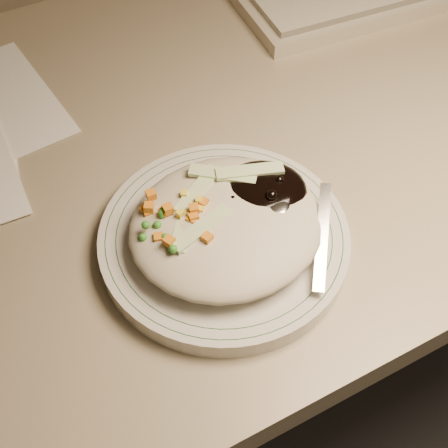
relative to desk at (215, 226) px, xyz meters
name	(u,v)px	position (x,y,z in m)	size (l,w,h in m)	color
desk	(215,226)	(0.00, 0.00, 0.00)	(1.40, 0.70, 0.74)	gray
plate	(224,240)	(-0.07, -0.17, 0.21)	(0.25, 0.25, 0.02)	beige
plate_rim	(224,234)	(-0.07, -0.17, 0.22)	(0.24, 0.24, 0.00)	#144723
meal	(228,219)	(-0.07, -0.17, 0.24)	(0.21, 0.19, 0.05)	#B4AC92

